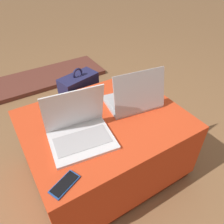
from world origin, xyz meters
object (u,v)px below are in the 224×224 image
laptop_far (134,98)px  backpack (80,103)px  cell_phone (65,184)px  laptop_near (79,130)px

laptop_far → backpack: (-0.17, 0.49, -0.28)m
cell_phone → laptop_near: bearing=-62.2°
laptop_far → backpack: size_ratio=0.65×
cell_phone → backpack: 0.94m
laptop_near → cell_phone: bearing=-120.6°
laptop_near → laptop_far: (0.42, 0.08, -0.00)m
laptop_near → backpack: bearing=74.6°
laptop_far → backpack: 0.59m
laptop_near → backpack: 0.68m
laptop_near → backpack: (0.25, 0.57, -0.28)m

